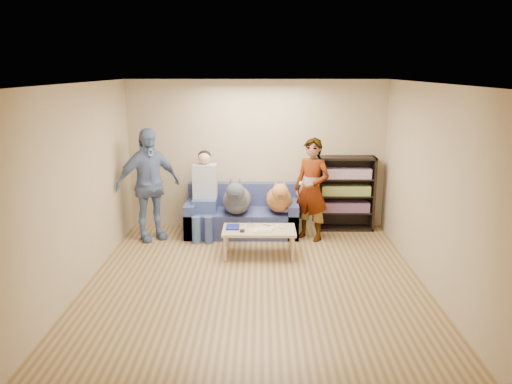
{
  "coord_description": "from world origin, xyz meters",
  "views": [
    {
      "loc": [
        0.08,
        -6.15,
        2.78
      ],
      "look_at": [
        0.0,
        1.2,
        0.95
      ],
      "focal_mm": 35.0,
      "sensor_mm": 36.0,
      "label": 1
    }
  ],
  "objects_px": {
    "person_seated": "(205,191)",
    "dog_gray": "(237,199)",
    "person_standing_left": "(148,185)",
    "bookshelf": "(345,192)",
    "dog_tan": "(279,198)",
    "coffee_table": "(259,232)",
    "sofa": "(242,217)",
    "camera_silver": "(251,225)",
    "person_standing_right": "(312,190)",
    "notebook_blue": "(233,227)"
  },
  "relations": [
    {
      "from": "person_standing_left",
      "to": "dog_tan",
      "type": "relative_size",
      "value": 1.57
    },
    {
      "from": "dog_gray",
      "to": "dog_tan",
      "type": "distance_m",
      "value": 0.72
    },
    {
      "from": "coffee_table",
      "to": "bookshelf",
      "type": "bearing_deg",
      "value": 41.14
    },
    {
      "from": "camera_silver",
      "to": "notebook_blue",
      "type": "bearing_deg",
      "value": -165.96
    },
    {
      "from": "person_standing_right",
      "to": "camera_silver",
      "type": "height_order",
      "value": "person_standing_right"
    },
    {
      "from": "camera_silver",
      "to": "person_seated",
      "type": "xyz_separation_m",
      "value": [
        -0.8,
        0.83,
        0.33
      ]
    },
    {
      "from": "person_standing_left",
      "to": "camera_silver",
      "type": "relative_size",
      "value": 16.89
    },
    {
      "from": "person_standing_left",
      "to": "dog_tan",
      "type": "xyz_separation_m",
      "value": [
        2.15,
        0.19,
        -0.28
      ]
    },
    {
      "from": "sofa",
      "to": "person_standing_left",
      "type": "bearing_deg",
      "value": -167.54
    },
    {
      "from": "person_standing_left",
      "to": "camera_silver",
      "type": "distance_m",
      "value": 1.87
    },
    {
      "from": "person_standing_left",
      "to": "bookshelf",
      "type": "relative_size",
      "value": 1.43
    },
    {
      "from": "camera_silver",
      "to": "coffee_table",
      "type": "xyz_separation_m",
      "value": [
        0.12,
        -0.12,
        -0.07
      ]
    },
    {
      "from": "camera_silver",
      "to": "bookshelf",
      "type": "distance_m",
      "value": 2.03
    },
    {
      "from": "person_seated",
      "to": "dog_gray",
      "type": "relative_size",
      "value": 1.15
    },
    {
      "from": "person_standing_left",
      "to": "dog_tan",
      "type": "height_order",
      "value": "person_standing_left"
    },
    {
      "from": "dog_gray",
      "to": "coffee_table",
      "type": "height_order",
      "value": "dog_gray"
    },
    {
      "from": "dog_gray",
      "to": "dog_tan",
      "type": "xyz_separation_m",
      "value": [
        0.71,
        0.1,
        -0.02
      ]
    },
    {
      "from": "camera_silver",
      "to": "person_standing_right",
      "type": "bearing_deg",
      "value": 33.58
    },
    {
      "from": "coffee_table",
      "to": "bookshelf",
      "type": "distance_m",
      "value": 2.02
    },
    {
      "from": "notebook_blue",
      "to": "person_standing_left",
      "type": "bearing_deg",
      "value": 153.95
    },
    {
      "from": "sofa",
      "to": "person_seated",
      "type": "height_order",
      "value": "person_seated"
    },
    {
      "from": "person_seated",
      "to": "dog_gray",
      "type": "distance_m",
      "value": 0.57
    },
    {
      "from": "dog_tan",
      "to": "bookshelf",
      "type": "distance_m",
      "value": 1.23
    },
    {
      "from": "notebook_blue",
      "to": "dog_gray",
      "type": "xyz_separation_m",
      "value": [
        0.02,
        0.78,
        0.24
      ]
    },
    {
      "from": "camera_silver",
      "to": "bookshelf",
      "type": "bearing_deg",
      "value": 36.32
    },
    {
      "from": "notebook_blue",
      "to": "dog_tan",
      "type": "xyz_separation_m",
      "value": [
        0.73,
        0.88,
        0.22
      ]
    },
    {
      "from": "bookshelf",
      "to": "person_standing_left",
      "type": "bearing_deg",
      "value": -170.26
    },
    {
      "from": "dog_tan",
      "to": "coffee_table",
      "type": "bearing_deg",
      "value": -109.68
    },
    {
      "from": "sofa",
      "to": "dog_gray",
      "type": "bearing_deg",
      "value": -107.39
    },
    {
      "from": "notebook_blue",
      "to": "person_seated",
      "type": "relative_size",
      "value": 0.18
    },
    {
      "from": "person_standing_left",
      "to": "sofa",
      "type": "relative_size",
      "value": 0.98
    },
    {
      "from": "person_standing_left",
      "to": "notebook_blue",
      "type": "bearing_deg",
      "value": -60.79
    },
    {
      "from": "person_standing_left",
      "to": "notebook_blue",
      "type": "xyz_separation_m",
      "value": [
        1.42,
        -0.69,
        -0.5
      ]
    },
    {
      "from": "person_seated",
      "to": "person_standing_left",
      "type": "bearing_deg",
      "value": -166.85
    },
    {
      "from": "person_standing_left",
      "to": "notebook_blue",
      "type": "relative_size",
      "value": 7.14
    },
    {
      "from": "sofa",
      "to": "person_seated",
      "type": "distance_m",
      "value": 0.81
    },
    {
      "from": "person_standing_right",
      "to": "camera_silver",
      "type": "xyz_separation_m",
      "value": [
        -0.98,
        -0.65,
        -0.4
      ]
    },
    {
      "from": "camera_silver",
      "to": "dog_gray",
      "type": "bearing_deg",
      "value": 109.77
    },
    {
      "from": "person_standing_right",
      "to": "person_standing_left",
      "type": "bearing_deg",
      "value": -144.33
    },
    {
      "from": "dog_tan",
      "to": "coffee_table",
      "type": "height_order",
      "value": "dog_tan"
    },
    {
      "from": "person_standing_right",
      "to": "sofa",
      "type": "height_order",
      "value": "person_standing_right"
    },
    {
      "from": "person_standing_right",
      "to": "dog_tan",
      "type": "distance_m",
      "value": 0.59
    },
    {
      "from": "notebook_blue",
      "to": "person_seated",
      "type": "bearing_deg",
      "value": 120.09
    },
    {
      "from": "person_seated",
      "to": "dog_tan",
      "type": "distance_m",
      "value": 1.26
    },
    {
      "from": "person_standing_right",
      "to": "dog_gray",
      "type": "bearing_deg",
      "value": -147.69
    },
    {
      "from": "sofa",
      "to": "dog_tan",
      "type": "xyz_separation_m",
      "value": [
        0.63,
        -0.14,
        0.37
      ]
    },
    {
      "from": "person_standing_left",
      "to": "dog_tan",
      "type": "bearing_deg",
      "value": -29.67
    },
    {
      "from": "notebook_blue",
      "to": "coffee_table",
      "type": "bearing_deg",
      "value": -7.13
    },
    {
      "from": "dog_gray",
      "to": "coffee_table",
      "type": "relative_size",
      "value": 1.17
    },
    {
      "from": "bookshelf",
      "to": "person_seated",
      "type": "bearing_deg",
      "value": -171.54
    }
  ]
}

